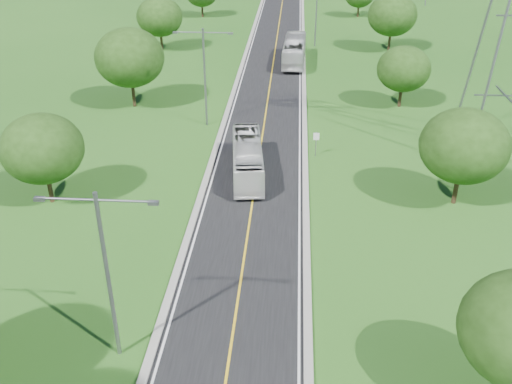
% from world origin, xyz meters
% --- Properties ---
extents(ground, '(260.00, 260.00, 0.00)m').
position_xyz_m(ground, '(0.00, 60.00, 0.00)').
color(ground, '#205116').
rests_on(ground, ground).
extents(road, '(8.00, 150.00, 0.06)m').
position_xyz_m(road, '(0.00, 66.00, 0.03)').
color(road, black).
rests_on(road, ground).
extents(curb_left, '(0.50, 150.00, 0.22)m').
position_xyz_m(curb_left, '(-4.25, 66.00, 0.11)').
color(curb_left, gray).
rests_on(curb_left, ground).
extents(curb_right, '(0.50, 150.00, 0.22)m').
position_xyz_m(curb_right, '(4.25, 66.00, 0.11)').
color(curb_right, gray).
rests_on(curb_right, ground).
extents(speed_limit_sign, '(0.55, 0.09, 2.40)m').
position_xyz_m(speed_limit_sign, '(5.20, 37.98, 1.60)').
color(speed_limit_sign, slate).
rests_on(speed_limit_sign, ground).
extents(streetlight_near_left, '(5.90, 0.25, 10.00)m').
position_xyz_m(streetlight_near_left, '(-6.00, 12.00, 5.94)').
color(streetlight_near_left, slate).
rests_on(streetlight_near_left, ground).
extents(streetlight_mid_left, '(5.90, 0.25, 10.00)m').
position_xyz_m(streetlight_mid_left, '(-6.00, 45.00, 5.94)').
color(streetlight_mid_left, slate).
rests_on(streetlight_mid_left, ground).
extents(streetlight_far_right, '(5.90, 0.25, 10.00)m').
position_xyz_m(streetlight_far_right, '(6.00, 78.00, 5.94)').
color(streetlight_far_right, slate).
rests_on(streetlight_far_right, ground).
extents(tree_lb, '(6.30, 6.30, 7.33)m').
position_xyz_m(tree_lb, '(-16.00, 28.00, 4.64)').
color(tree_lb, black).
rests_on(tree_lb, ground).
extents(tree_lc, '(7.56, 7.56, 8.79)m').
position_xyz_m(tree_lc, '(-15.00, 50.00, 5.58)').
color(tree_lc, black).
rests_on(tree_lc, ground).
extents(tree_ld, '(6.72, 6.72, 7.82)m').
position_xyz_m(tree_ld, '(-17.00, 74.00, 4.95)').
color(tree_ld, black).
rests_on(tree_ld, ground).
extents(tree_rb, '(6.72, 6.72, 7.82)m').
position_xyz_m(tree_rb, '(16.00, 30.00, 4.95)').
color(tree_rb, black).
rests_on(tree_rb, ground).
extents(tree_rc, '(5.88, 5.88, 6.84)m').
position_xyz_m(tree_rc, '(15.00, 52.00, 4.33)').
color(tree_rc, black).
rests_on(tree_rc, ground).
extents(tree_rd, '(7.14, 7.14, 8.30)m').
position_xyz_m(tree_rd, '(17.00, 76.00, 5.27)').
color(tree_rd, black).
rests_on(tree_rd, ground).
extents(bus_outbound, '(3.26, 12.16, 3.36)m').
position_xyz_m(bus_outbound, '(2.91, 68.59, 1.74)').
color(bus_outbound, silver).
rests_on(bus_outbound, road).
extents(bus_inbound, '(3.58, 10.70, 2.92)m').
position_xyz_m(bus_inbound, '(-0.80, 33.92, 1.52)').
color(bus_inbound, silver).
rests_on(bus_inbound, road).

